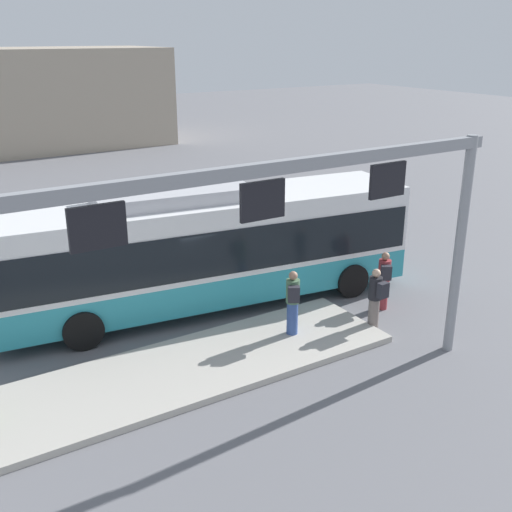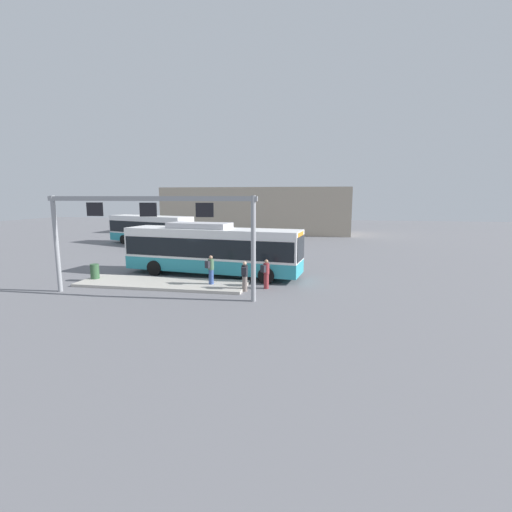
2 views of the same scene
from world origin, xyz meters
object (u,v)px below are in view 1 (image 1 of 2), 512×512
Objects in this scene: person_waiting_near at (376,298)px; person_boarding at (384,279)px; person_waiting_mid at (293,301)px; bus_main at (205,244)px.

person_boarding is at bearing -55.95° from person_waiting_near.
person_waiting_mid is at bearing 126.80° from person_boarding.
bus_main reaches higher than person_waiting_near.
person_waiting_mid is at bearing 69.30° from person_waiting_near.
bus_main is at bearing 35.14° from person_waiting_near.
person_boarding is 1.00× the size of person_waiting_mid.
person_waiting_near is 1.00× the size of person_waiting_mid.
person_boarding is at bearing -56.94° from person_waiting_mid.
bus_main is 5.02m from person_boarding.
bus_main reaches higher than person_waiting_mid.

